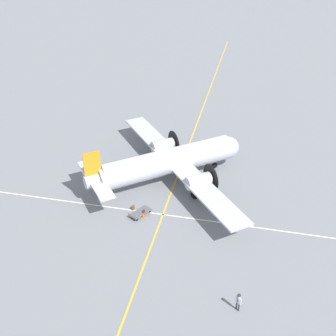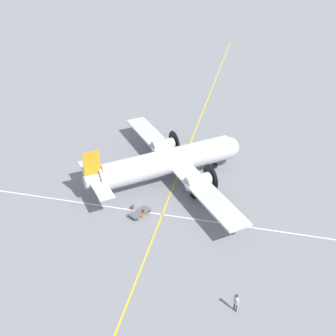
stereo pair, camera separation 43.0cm
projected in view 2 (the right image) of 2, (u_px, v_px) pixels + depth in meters
The scene contains 9 objects.
ground_plane at pixel (168, 181), 47.97m from camera, with size 300.00×300.00×0.00m, color slate.
apron_line_eastwest at pixel (175, 182), 47.80m from camera, with size 120.00×0.16×0.01m.
apron_line_northsouth at pixel (154, 213), 42.86m from camera, with size 0.16×120.00×0.01m.
airliner_main at pixel (171, 161), 46.78m from camera, with size 21.37×19.53×5.88m.
crew_foreground at pixel (236, 301), 32.02m from camera, with size 0.39×0.45×1.65m.
suitcase_near_door at pixel (143, 212), 42.57m from camera, with size 0.36×0.15×0.57m.
suitcase_upright_spare at pixel (133, 207), 43.36m from camera, with size 0.44×0.16×0.47m.
baggage_cart at pixel (140, 212), 42.54m from camera, with size 2.57×2.12×0.56m.
traffic_cone at pixel (142, 215), 42.26m from camera, with size 0.35×0.35×0.46m.
Camera 2 is at (38.92, 9.10, 26.57)m, focal length 45.00 mm.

